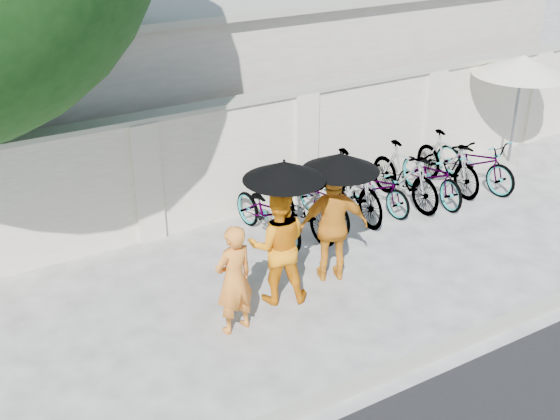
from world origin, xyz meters
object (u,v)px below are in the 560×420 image
monk_center (278,245)px  monk_right (334,226)px  patio_umbrella (523,66)px  monk_left (234,280)px

monk_center → monk_right: 0.99m
monk_right → patio_umbrella: (5.67, 1.79, 1.20)m
monk_left → patio_umbrella: size_ratio=0.66×
monk_left → patio_umbrella: 7.95m
monk_right → patio_umbrella: patio_umbrella is taller
monk_left → monk_right: 1.90m
monk_center → monk_left: bearing=46.4°
patio_umbrella → monk_right: bearing=-162.4°
monk_center → monk_right: size_ratio=1.00×
monk_right → monk_left: bearing=36.6°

